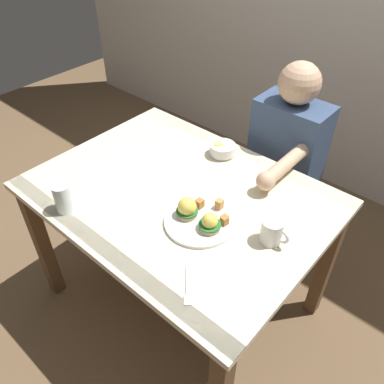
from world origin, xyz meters
The scene contains 8 objects.
ground_plane centered at (0.00, 0.00, 0.00)m, with size 6.00×6.00×0.00m, color brown.
dining_table centered at (0.00, 0.00, 0.63)m, with size 1.20×0.90×0.74m.
eggs_benedict_plate centered at (0.18, -0.08, 0.77)m, with size 0.27×0.27×0.09m.
fruit_bowl centered at (-0.03, 0.33, 0.77)m, with size 0.12×0.12×0.06m.
coffee_mug centered at (0.43, 0.02, 0.79)m, with size 0.11×0.08×0.09m.
fork centered at (0.35, -0.33, 0.74)m, with size 0.12×0.13×0.00m.
water_glass_near centered at (-0.26, -0.37, 0.79)m, with size 0.07×0.07×0.12m.
diner_person centered at (0.15, 0.60, 0.65)m, with size 0.34×0.54×1.14m.
Camera 1 is at (0.85, -0.89, 1.77)m, focal length 36.35 mm.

